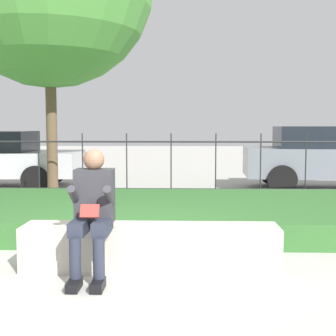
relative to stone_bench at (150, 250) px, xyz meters
name	(u,v)px	position (x,y,z in m)	size (l,w,h in m)	color
ground_plane	(120,269)	(-0.32, 0.00, -0.21)	(60.00, 60.00, 0.00)	#B2AFA8
stone_bench	(150,250)	(0.00, 0.00, 0.00)	(2.66, 0.46, 0.47)	#B7B2A3
person_seated_reader	(93,208)	(-0.55, -0.27, 0.49)	(0.42, 0.73, 1.27)	black
grass_berm	(140,213)	(-0.32, 2.27, -0.04)	(10.64, 3.14, 0.33)	#33662D
iron_fence	(149,166)	(-0.32, 4.26, 0.51)	(8.64, 0.03, 1.35)	#232326
car_parked_right	(328,156)	(3.74, 6.25, 0.58)	(4.01, 2.08, 1.49)	slate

